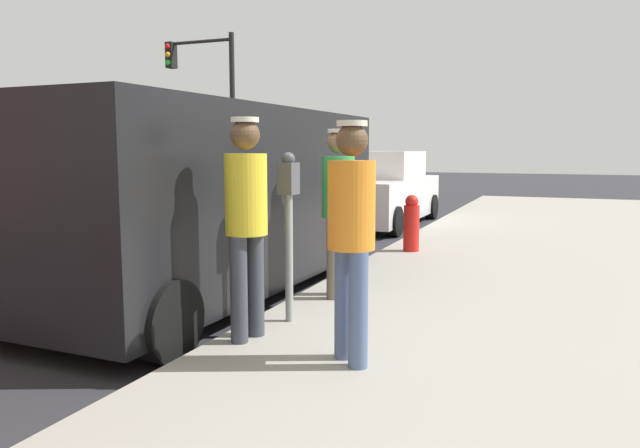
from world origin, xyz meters
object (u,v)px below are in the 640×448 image
at_px(pedestrian_in_yellow, 246,213).
at_px(parked_sedan_ahead, 378,192).
at_px(parking_meter_near, 289,208).
at_px(traffic_light_corner, 208,90).
at_px(pedestrian_in_orange, 351,226).
at_px(fire_hydrant, 411,224).
at_px(pedestrian_in_green, 338,201).
at_px(parked_van, 211,197).

relative_size(pedestrian_in_yellow, parked_sedan_ahead, 0.41).
bearing_deg(parked_sedan_ahead, parking_meter_near, -78.58).
height_order(parking_meter_near, traffic_light_corner, traffic_light_corner).
xyz_separation_m(pedestrian_in_orange, traffic_light_corner, (-9.06, 12.35, 2.36)).
bearing_deg(pedestrian_in_orange, traffic_light_corner, 126.27).
bearing_deg(parked_sedan_ahead, fire_hydrant, -66.59).
bearing_deg(fire_hydrant, pedestrian_in_green, -90.38).
bearing_deg(pedestrian_in_orange, parking_meter_near, 137.39).
relative_size(pedestrian_in_green, traffic_light_corner, 0.34).
bearing_deg(traffic_light_corner, parked_van, -57.41).
bearing_deg(traffic_light_corner, pedestrian_in_yellow, -56.31).
height_order(traffic_light_corner, fire_hydrant, traffic_light_corner).
bearing_deg(pedestrian_in_yellow, pedestrian_in_green, 83.91).
bearing_deg(pedestrian_in_orange, pedestrian_in_yellow, 168.07).
xyz_separation_m(pedestrian_in_orange, parked_van, (-2.37, 1.88, 0.00)).
distance_m(parking_meter_near, pedestrian_in_orange, 1.18).
distance_m(pedestrian_in_yellow, fire_hydrant, 4.79).
bearing_deg(traffic_light_corner, pedestrian_in_orange, -53.73).
bearing_deg(fire_hydrant, pedestrian_in_yellow, -92.34).
xyz_separation_m(pedestrian_in_green, traffic_light_corner, (-8.27, 10.52, 2.36)).
distance_m(pedestrian_in_yellow, parked_sedan_ahead, 8.97).
height_order(pedestrian_in_green, traffic_light_corner, traffic_light_corner).
distance_m(pedestrian_in_green, pedestrian_in_yellow, 1.64).
bearing_deg(pedestrian_in_yellow, parking_meter_near, 81.06).
relative_size(traffic_light_corner, fire_hydrant, 6.05).
bearing_deg(pedestrian_in_green, fire_hydrant, 89.62).
bearing_deg(pedestrian_in_green, pedestrian_in_orange, -66.63).
height_order(parking_meter_near, pedestrian_in_orange, pedestrian_in_orange).
height_order(pedestrian_in_orange, traffic_light_corner, traffic_light_corner).
bearing_deg(parking_meter_near, parked_sedan_ahead, 101.42).
height_order(pedestrian_in_orange, pedestrian_in_green, pedestrian_in_green).
height_order(parked_sedan_ahead, traffic_light_corner, traffic_light_corner).
bearing_deg(pedestrian_in_orange, fire_hydrant, 98.84).
bearing_deg(parking_meter_near, pedestrian_in_yellow, -98.94).
bearing_deg(fire_hydrant, parking_meter_near, -91.38).
height_order(pedestrian_in_green, parked_van, parked_van).
relative_size(pedestrian_in_yellow, fire_hydrant, 2.09).
relative_size(parking_meter_near, traffic_light_corner, 0.29).
relative_size(pedestrian_in_orange, pedestrian_in_green, 1.00).
bearing_deg(parked_sedan_ahead, pedestrian_in_orange, -74.33).
bearing_deg(parking_meter_near, parked_van, 144.18).
distance_m(pedestrian_in_orange, traffic_light_corner, 15.49).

